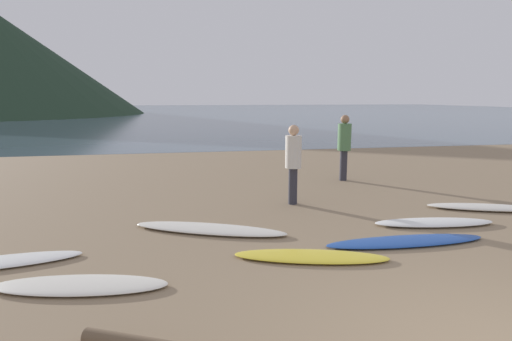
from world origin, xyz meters
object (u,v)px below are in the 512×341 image
Objects in this scene: surfboard_2 at (210,229)px; surfboard_3 at (311,256)px; person_0 at (344,142)px; surfboard_1 at (80,285)px; surfboard_4 at (406,241)px; surfboard_6 at (487,207)px; surfboard_5 at (434,222)px; person_1 at (293,158)px.

surfboard_2 is 1.93m from surfboard_3.
surfboard_1 is at bearing -177.02° from person_0.
surfboard_1 is 2.45m from surfboard_2.
surfboard_2 is 1.03× the size of surfboard_4.
surfboard_6 is (7.12, 2.11, 0.01)m from surfboard_1.
surfboard_5 is at bearing 38.89° from surfboard_4.
surfboard_1 reaches higher than surfboard_3.
surfboard_5 is 4.17m from person_0.
person_0 is at bearing 79.38° from surfboard_4.
surfboard_2 is 5.48m from surfboard_6.
surfboard_1 is at bearing -157.95° from surfboard_5.
person_1 is (-3.62, 1.18, 0.92)m from surfboard_6.
surfboard_2 is 1.24× the size of surfboard_5.
surfboard_6 is 3.84m from person_0.
surfboard_1 is 0.89× the size of surfboard_6.
person_1 reaches higher than surfboard_4.
surfboard_4 is 1.11× the size of surfboard_6.
surfboard_3 is (1.26, -1.47, -0.01)m from surfboard_2.
surfboard_4 is at bearing -134.58° from surfboard_5.
surfboard_2 is 1.59× the size of person_1.
surfboard_1 reaches higher than surfboard_4.
person_1 is (-1.01, 2.64, 0.93)m from surfboard_4.
surfboard_4 is at bearing 2.01° from surfboard_2.
surfboard_1 is at bearing -108.46° from surfboard_2.
person_1 reaches higher than surfboard_1.
person_0 reaches higher than surfboard_6.
person_0 is at bearing 135.87° from surfboard_6.
surfboard_5 is (5.49, 1.41, 0.01)m from surfboard_1.
surfboard_2 is 3.08m from surfboard_4.
person_1 is (-1.99, 1.88, 0.92)m from surfboard_5.
person_0 is (-1.61, 3.35, 0.97)m from surfboard_6.
surfboard_2 is 1.14× the size of surfboard_6.
surfboard_3 is 0.84× the size of surfboard_4.
surfboard_2 is 1.50× the size of person_0.
surfboard_4 is at bearing 26.60° from surfboard_3.
surfboard_5 is (3.84, -0.39, 0.00)m from surfboard_2.
surfboard_6 is at bearing 30.90° from surfboard_5.
surfboard_4 is at bearing -143.51° from person_0.
person_1 reaches higher than surfboard_3.
surfboard_4 is 1.46× the size of person_0.
surfboard_3 is at bearing -158.68° from person_0.
surfboard_3 is at bearing -149.80° from surfboard_5.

